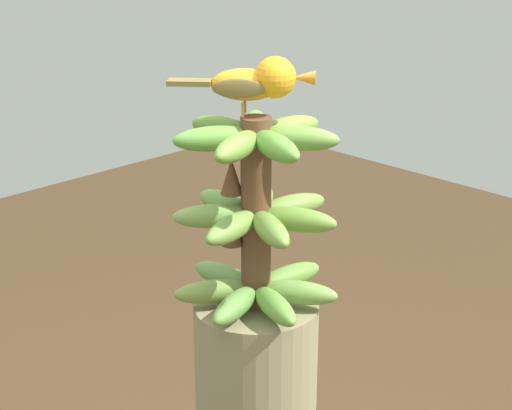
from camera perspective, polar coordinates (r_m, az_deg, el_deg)
banana_bunch at (r=1.35m, az=-0.05°, el=-0.61°), size 0.28×0.27×0.32m
perched_bird at (r=1.30m, az=0.10°, el=8.40°), size 0.17×0.19×0.09m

